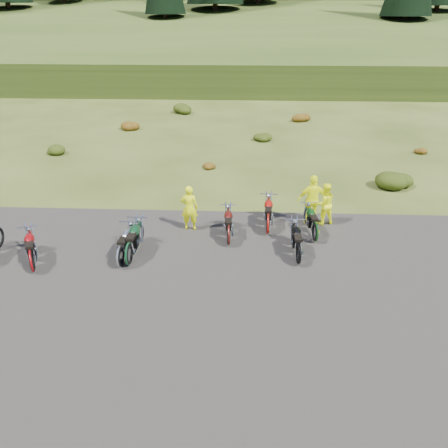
{
  "coord_description": "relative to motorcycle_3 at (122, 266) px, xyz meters",
  "views": [
    {
      "loc": [
        1.41,
        -11.81,
        7.32
      ],
      "look_at": [
        0.82,
        0.87,
        1.02
      ],
      "focal_mm": 35.0,
      "sensor_mm": 36.0,
      "label": 1
    }
  ],
  "objects": [
    {
      "name": "hill_plateau",
      "position": [
        2.36,
        110.24,
        0.0
      ],
      "size": [
        300.0,
        90.0,
        9.17
      ],
      "primitive_type": "cube",
      "color": "#2E4015",
      "rests_on": "ground"
    },
    {
      "name": "shrub_8",
      "position": [
        13.56,
        12.64,
        0.23
      ],
      "size": [
        0.77,
        0.77,
        0.45
      ],
      "primitive_type": "ellipsoid",
      "color": "#6C310D",
      "rests_on": "ground"
    },
    {
      "name": "person_middle",
      "position": [
        1.86,
        2.65,
        0.84
      ],
      "size": [
        0.63,
        0.43,
        1.69
      ],
      "primitive_type": "imported",
      "rotation": [
        0.0,
        0.0,
        3.1
      ],
      "color": "#ECF60C",
      "rests_on": "ground"
    },
    {
      "name": "shrub_3",
      "position": [
        -0.94,
        22.14,
        0.46
      ],
      "size": [
        1.56,
        1.56,
        0.92
      ],
      "primitive_type": "ellipsoid",
      "color": "#22330C",
      "rests_on": "ground"
    },
    {
      "name": "motorcycle_6",
      "position": [
        4.69,
        2.44,
        0.0
      ],
      "size": [
        0.79,
        2.1,
        1.08
      ],
      "primitive_type": null,
      "rotation": [
        0.0,
        0.0,
        1.52
      ],
      "color": "#9A110B",
      "rests_on": "ground"
    },
    {
      "name": "shrub_6",
      "position": [
        7.76,
        20.04,
        0.38
      ],
      "size": [
        1.3,
        1.3,
        0.77
      ],
      "primitive_type": "ellipsoid",
      "color": "#6C310D",
      "rests_on": "ground"
    },
    {
      "name": "motorcycle_4",
      "position": [
        3.32,
        1.56,
        0.0
      ],
      "size": [
        0.76,
        1.99,
        1.03
      ],
      "primitive_type": null,
      "rotation": [
        0.0,
        0.0,
        1.62
      ],
      "color": "#470F0B",
      "rests_on": "ground"
    },
    {
      "name": "motorcycle_1",
      "position": [
        -2.64,
        -0.42,
        0.0
      ],
      "size": [
        1.42,
        2.08,
        1.04
      ],
      "primitive_type": null,
      "rotation": [
        0.0,
        0.0,
        2.0
      ],
      "color": "maroon",
      "rests_on": "ground"
    },
    {
      "name": "motorcycle_7",
      "position": [
        6.3,
        1.94,
        0.0
      ],
      "size": [
        0.85,
        2.01,
        1.03
      ],
      "primitive_type": null,
      "rotation": [
        0.0,
        0.0,
        1.67
      ],
      "color": "#0E3310",
      "rests_on": "ground"
    },
    {
      "name": "shrub_4",
      "position": [
        1.96,
        9.44,
        0.23
      ],
      "size": [
        0.77,
        0.77,
        0.45
      ],
      "primitive_type": "ellipsoid",
      "color": "#6C310D",
      "rests_on": "ground"
    },
    {
      "name": "shrub_1",
      "position": [
        -6.74,
        11.54,
        0.31
      ],
      "size": [
        1.03,
        1.03,
        0.61
      ],
      "primitive_type": "ellipsoid",
      "color": "#22330C",
      "rests_on": "ground"
    },
    {
      "name": "motorcycle_2",
      "position": [
        0.24,
        0.12,
        0.0
      ],
      "size": [
        0.77,
        2.14,
        1.11
      ],
      "primitive_type": null,
      "rotation": [
        0.0,
        0.0,
        1.54
      ],
      "color": "#0E331A",
      "rests_on": "ground"
    },
    {
      "name": "motorcycle_3",
      "position": [
        0.0,
        0.0,
        0.0
      ],
      "size": [
        0.76,
        2.01,
        1.03
      ],
      "primitive_type": null,
      "rotation": [
        0.0,
        0.0,
        1.52
      ],
      "color": "#A6A6AB",
      "rests_on": "ground"
    },
    {
      "name": "person_right_a",
      "position": [
        6.79,
        3.36,
        0.8
      ],
      "size": [
        0.9,
        0.78,
        1.6
      ],
      "primitive_type": "imported",
      "rotation": [
        0.0,
        0.0,
        3.4
      ],
      "color": "#ECF60C",
      "rests_on": "ground"
    },
    {
      "name": "motorcycle_5",
      "position": [
        5.57,
        0.41,
        0.0
      ],
      "size": [
        0.72,
        2.01,
        1.04
      ],
      "primitive_type": null,
      "rotation": [
        0.0,
        0.0,
        1.6
      ],
      "color": "black",
      "rests_on": "ground"
    },
    {
      "name": "ground",
      "position": [
        2.36,
        0.24,
        0.0
      ],
      "size": [
        300.0,
        300.0,
        0.0
      ],
      "primitive_type": "plane",
      "color": "#343E14",
      "rests_on": "ground"
    },
    {
      "name": "person_right_b",
      "position": [
        6.35,
        3.32,
        0.95
      ],
      "size": [
        1.15,
        0.55,
        1.9
      ],
      "primitive_type": "imported",
      "rotation": [
        0.0,
        0.0,
        3.22
      ],
      "color": "#ECF60C",
      "rests_on": "ground"
    },
    {
      "name": "shrub_5",
      "position": [
        4.86,
        14.74,
        0.31
      ],
      "size": [
        1.03,
        1.03,
        0.61
      ],
      "primitive_type": "ellipsoid",
      "color": "#22330C",
      "rests_on": "ground"
    },
    {
      "name": "gravel_pad",
      "position": [
        2.36,
        -1.76,
        0.0
      ],
      "size": [
        20.0,
        12.0,
        0.04
      ],
      "primitive_type": "cube",
      "color": "black",
      "rests_on": "ground"
    },
    {
      "name": "hill_slope",
      "position": [
        2.36,
        50.24,
        0.0
      ],
      "size": [
        300.0,
        45.97,
        9.37
      ],
      "primitive_type": null,
      "rotation": [
        0.14,
        0.0,
        0.0
      ],
      "color": "#2E4015",
      "rests_on": "ground"
    },
    {
      "name": "shrub_7",
      "position": [
        10.66,
        7.34,
        0.46
      ],
      "size": [
        1.56,
        1.56,
        0.92
      ],
      "primitive_type": "ellipsoid",
      "color": "#22330C",
      "rests_on": "ground"
    },
    {
      "name": "shrub_2",
      "position": [
        -3.84,
        16.84,
        0.38
      ],
      "size": [
        1.3,
        1.3,
        0.77
      ],
      "primitive_type": "ellipsoid",
      "color": "#6C310D",
      "rests_on": "ground"
    }
  ]
}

